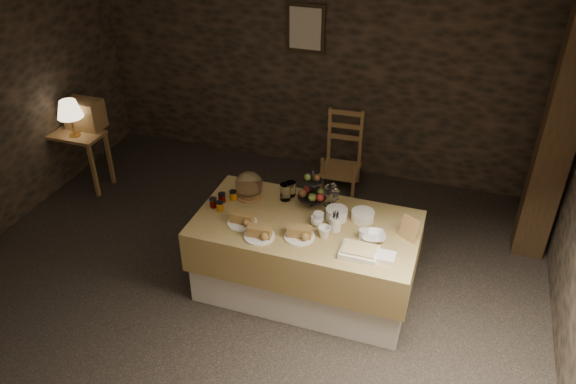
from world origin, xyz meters
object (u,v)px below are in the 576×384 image
(fruit_stand, at_px, (312,193))
(timber_column, at_px, (558,135))
(console_table, at_px, (76,143))
(table_lamp, at_px, (69,110))
(wine_rack, at_px, (84,114))
(chair, at_px, (343,154))
(buffet_table, at_px, (306,252))

(fruit_stand, bearing_deg, timber_column, 27.80)
(console_table, height_order, table_lamp, table_lamp)
(console_table, bearing_deg, wine_rack, 74.48)
(table_lamp, bearing_deg, console_table, 135.00)
(table_lamp, relative_size, wine_rack, 1.02)
(table_lamp, xyz_separation_m, fruit_stand, (3.00, -0.60, -0.11))
(console_table, distance_m, fruit_stand, 3.14)
(chair, distance_m, fruit_stand, 1.74)
(wine_rack, bearing_deg, console_table, -105.52)
(console_table, xyz_separation_m, wine_rack, (0.05, 0.18, 0.30))
(wine_rack, bearing_deg, table_lamp, -90.00)
(buffet_table, relative_size, timber_column, 0.74)
(wine_rack, relative_size, fruit_stand, 1.15)
(chair, xyz_separation_m, fruit_stand, (0.11, -1.66, 0.49))
(fruit_stand, bearing_deg, wine_rack, 164.48)
(console_table, xyz_separation_m, chair, (2.94, 1.01, -0.15))
(buffet_table, bearing_deg, timber_column, 33.69)
(buffet_table, distance_m, fruit_stand, 0.54)
(buffet_table, height_order, table_lamp, table_lamp)
(table_lamp, relative_size, timber_column, 0.16)
(table_lamp, xyz_separation_m, timber_column, (5.00, 0.45, 0.28))
(console_table, xyz_separation_m, table_lamp, (0.05, -0.05, 0.45))
(table_lamp, distance_m, fruit_stand, 3.06)
(console_table, relative_size, wine_rack, 1.66)
(console_table, height_order, fruit_stand, fruit_stand)
(wine_rack, relative_size, timber_column, 0.16)
(wine_rack, distance_m, chair, 3.04)
(table_lamp, relative_size, fruit_stand, 1.17)
(chair, bearing_deg, timber_column, -19.07)
(timber_column, height_order, fruit_stand, timber_column)
(wine_rack, height_order, timber_column, timber_column)
(buffet_table, bearing_deg, console_table, 163.47)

